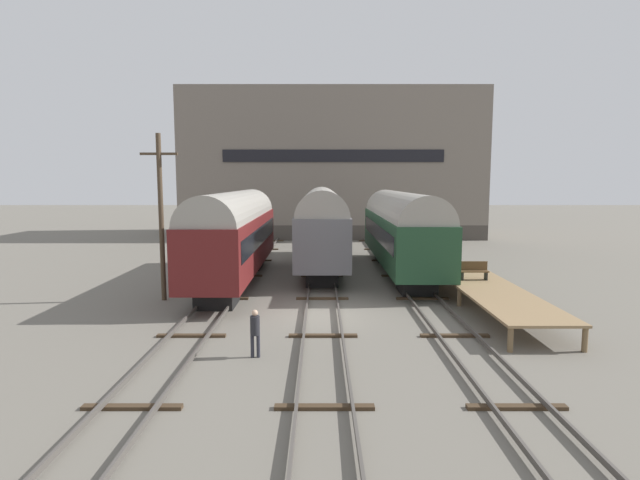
% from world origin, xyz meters
% --- Properties ---
extents(ground_plane, '(200.00, 200.00, 0.00)m').
position_xyz_m(ground_plane, '(0.00, 0.00, 0.00)').
color(ground_plane, '#6B665B').
extents(track_left, '(2.60, 60.00, 0.26)m').
position_xyz_m(track_left, '(-4.99, 0.00, 0.14)').
color(track_left, '#4C4742').
rests_on(track_left, ground).
extents(track_middle, '(2.60, 60.00, 0.26)m').
position_xyz_m(track_middle, '(0.00, 0.00, 0.14)').
color(track_middle, '#4C4742').
rests_on(track_middle, ground).
extents(track_right, '(2.60, 60.00, 0.26)m').
position_xyz_m(track_right, '(4.99, 0.00, 0.14)').
color(track_right, '#4C4742').
rests_on(track_right, ground).
extents(train_car_maroon, '(3.01, 15.58, 5.28)m').
position_xyz_m(train_car_maroon, '(-4.99, 6.98, 3.00)').
color(train_car_maroon, black).
rests_on(train_car_maroon, ground).
extents(train_car_green, '(3.11, 16.24, 5.19)m').
position_xyz_m(train_car_green, '(4.99, 9.88, 2.93)').
color(train_car_green, black).
rests_on(train_car_green, ground).
extents(train_car_grey, '(3.13, 15.76, 5.39)m').
position_xyz_m(train_car_grey, '(0.00, 11.99, 3.05)').
color(train_car_grey, black).
rests_on(train_car_grey, ground).
extents(station_platform, '(2.87, 13.00, 0.97)m').
position_xyz_m(station_platform, '(7.75, 1.69, 0.89)').
color(station_platform, '#8C704C').
rests_on(station_platform, ground).
extents(bench, '(1.40, 0.40, 0.91)m').
position_xyz_m(bench, '(7.57, 3.21, 1.46)').
color(bench, brown).
rests_on(bench, station_platform).
extents(person_worker, '(0.32, 0.32, 1.63)m').
position_xyz_m(person_worker, '(-2.28, -5.19, 0.98)').
color(person_worker, '#282833').
rests_on(person_worker, ground).
extents(utility_pole, '(1.80, 0.24, 8.15)m').
position_xyz_m(utility_pole, '(-7.86, 2.91, 4.24)').
color(utility_pole, '#473828').
rests_on(utility_pole, ground).
extents(warehouse_building, '(30.67, 11.91, 15.05)m').
position_xyz_m(warehouse_building, '(1.17, 33.55, 7.53)').
color(warehouse_building, '#46403A').
rests_on(warehouse_building, ground).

